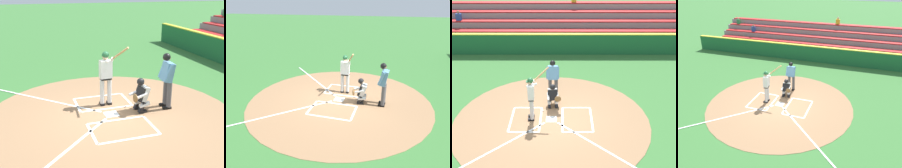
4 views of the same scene
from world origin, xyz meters
The scene contains 9 objects.
ground_plane centered at (0.00, 0.00, 0.00)m, with size 120.00×120.00×0.00m, color #387033.
dirt_circle centered at (0.00, 0.00, 0.01)m, with size 8.00×8.00×0.01m, color #99704C.
home_plate_and_chalk centered at (0.00, 0.88, 0.01)m, with size 7.93×4.91×0.01m.
batter centered at (0.78, -0.07, 1.10)m, with size 0.91×0.75×2.13m.
catcher centered at (-0.04, -0.98, 0.59)m, with size 0.63×0.61×1.13m.
plate_umpire centered at (-0.01, -1.89, 1.08)m, with size 0.59×0.43×1.86m.
baseball centered at (0.40, -0.63, 0.04)m, with size 0.07×0.07×0.07m, color white.
backstop_wall centered at (0.00, -7.50, 0.65)m, with size 22.00×0.36×1.31m.
bleacher_stand centered at (0.01, -10.77, 0.85)m, with size 20.00×4.25×3.00m.
Camera 3 is at (-0.53, 10.38, 6.91)m, focal length 48.23 mm.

